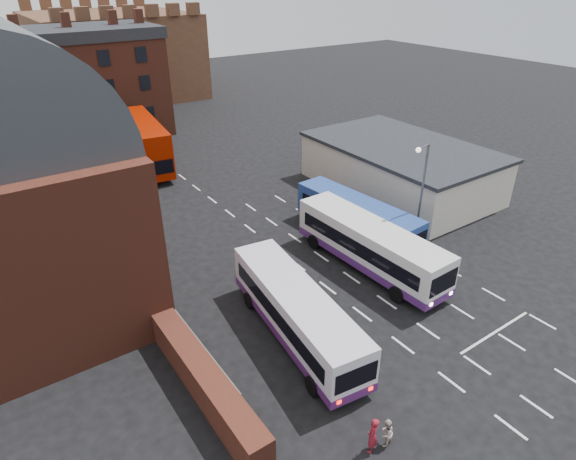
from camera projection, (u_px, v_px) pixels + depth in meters
ground at (392, 337)px, 26.35m from camera, size 180.00×180.00×0.00m
forecourt_wall at (206, 383)px, 22.25m from camera, size 1.20×10.00×1.80m
cream_building at (400, 167)px, 42.93m from camera, size 10.40×16.40×4.25m
brick_terrace at (61, 93)px, 53.88m from camera, size 22.00×10.00×11.00m
castle_keep at (113, 55)px, 74.07m from camera, size 22.00×22.00×12.00m
bus_white_outbound at (297, 310)px, 25.55m from camera, size 3.92×11.32×3.02m
bus_white_inbound at (370, 243)px, 31.57m from camera, size 3.23×11.77×3.19m
bus_blue at (357, 215)px, 35.50m from camera, size 3.38×10.79×2.90m
bus_red_double at (145, 143)px, 47.77m from camera, size 4.27×12.15×4.76m
street_lamp at (421, 187)px, 32.71m from camera, size 1.55×0.53×7.75m
pedestrian_red at (373, 435)px, 19.73m from camera, size 0.78×0.70×1.80m
pedestrian_beige at (386, 433)px, 20.09m from camera, size 0.79×0.68×1.39m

